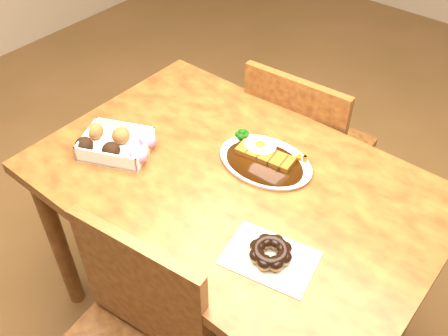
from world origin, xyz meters
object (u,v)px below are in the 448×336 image
Objects in this scene: table at (234,202)px; chair_far at (303,149)px; katsu_curry_plate at (265,159)px; pon_de_ring at (270,253)px; donut_box at (116,144)px.

table is 0.57m from chair_far.
chair_far reaches higher than katsu_curry_plate.
pon_de_ring reaches higher than table.
table is 0.32m from pon_de_ring.
donut_box is 0.62m from pon_de_ring.
donut_box is 0.99× the size of pon_de_ring.
table is at bearing 146.03° from pon_de_ring.
pon_de_ring is at bearing -51.65° from katsu_curry_plate.
katsu_curry_plate is at bearing 32.77° from donut_box.
donut_box is (-0.37, -0.13, 0.13)m from table.
donut_box is (-0.30, -0.67, 0.30)m from chair_far.
chair_far reaches higher than donut_box.
katsu_curry_plate is 0.47m from donut_box.
donut_box is at bearing -147.23° from katsu_curry_plate.
katsu_curry_plate is at bearing 98.21° from chair_far.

